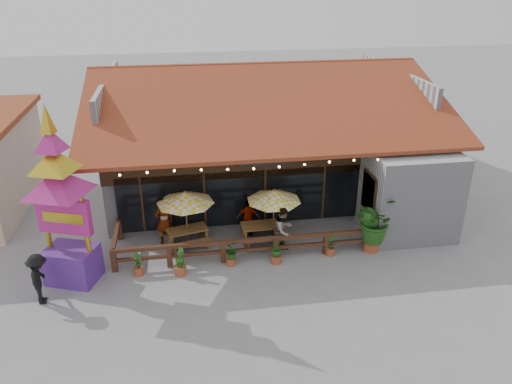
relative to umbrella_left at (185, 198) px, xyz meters
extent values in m
plane|color=gray|center=(3.78, -0.96, -2.10)|extent=(100.00, 100.00, 0.00)
cube|color=#B5B5BA|center=(3.78, 6.04, -0.10)|extent=(14.00, 10.00, 4.00)
cube|color=#3B2513|center=(2.28, 0.96, 1.10)|extent=(11.00, 0.16, 1.60)
cube|color=black|center=(2.28, 0.94, -0.60)|extent=(10.00, 0.12, 2.40)
cube|color=#EB9F69|center=(2.28, 1.14, -0.60)|extent=(9.80, 0.05, 2.20)
cube|color=#B5B5BA|center=(9.03, -0.31, -0.30)|extent=(3.50, 2.70, 3.60)
cube|color=#B01C25|center=(7.22, -0.46, -0.10)|extent=(0.06, 1.20, 1.50)
cube|color=#3B2513|center=(7.21, -0.46, -0.10)|extent=(0.04, 1.34, 1.64)
cube|color=brown|center=(3.78, 2.54, 2.80)|extent=(15.50, 7.05, 2.37)
cube|color=brown|center=(3.78, 9.54, 2.80)|extent=(15.50, 7.05, 2.37)
cube|color=brown|center=(3.78, 6.04, 3.92)|extent=(15.50, 0.30, 0.12)
cube|color=#B5B5BA|center=(-3.22, 6.04, 2.60)|extent=(0.20, 9.00, 1.80)
cube|color=#B5B5BA|center=(10.78, 6.04, 2.60)|extent=(0.20, 9.00, 1.80)
cube|color=black|center=(3.28, 0.84, 1.10)|extent=(2.20, 0.10, 0.55)
cube|color=silver|center=(3.28, 0.78, 1.10)|extent=(1.80, 0.02, 0.25)
cube|color=#3B2513|center=(-1.72, 0.90, -0.60)|extent=(0.08, 0.08, 2.40)
cube|color=#3B2513|center=(0.78, 0.90, -0.60)|extent=(0.08, 0.08, 2.40)
cube|color=#3B2513|center=(3.28, 0.90, -0.60)|extent=(0.08, 0.08, 2.40)
cube|color=#3B2513|center=(5.78, 0.90, -0.60)|extent=(0.08, 0.08, 2.40)
sphere|color=#E6D07E|center=(-2.22, -0.88, 1.45)|extent=(0.09, 0.09, 0.09)
sphere|color=#E6D07E|center=(-1.27, -0.88, 1.49)|extent=(0.09, 0.09, 0.09)
sphere|color=#E6D07E|center=(-0.32, -0.88, 1.50)|extent=(0.09, 0.09, 0.09)
sphere|color=#E6D07E|center=(0.63, -0.88, 1.48)|extent=(0.09, 0.09, 0.09)
sphere|color=#E6D07E|center=(1.58, -0.88, 1.43)|extent=(0.09, 0.09, 0.09)
sphere|color=#E6D07E|center=(2.53, -0.88, 1.41)|extent=(0.09, 0.09, 0.09)
sphere|color=#E6D07E|center=(3.48, -0.88, 1.42)|extent=(0.09, 0.09, 0.09)
sphere|color=#E6D07E|center=(4.43, -0.88, 1.46)|extent=(0.09, 0.09, 0.09)
sphere|color=#E6D07E|center=(5.38, -0.88, 1.49)|extent=(0.09, 0.09, 0.09)
sphere|color=#E6D07E|center=(6.33, -0.88, 1.50)|extent=(0.09, 0.09, 0.09)
sphere|color=#E6D07E|center=(7.28, -0.88, 1.47)|extent=(0.09, 0.09, 0.09)
cube|color=#4B2A1B|center=(-2.72, -1.46, -1.65)|extent=(0.20, 0.20, 0.90)
cube|color=#4B2A1B|center=(-0.72, -1.46, -1.65)|extent=(0.20, 0.20, 0.90)
cube|color=#4B2A1B|center=(1.28, -1.46, -1.65)|extent=(0.20, 0.20, 0.90)
cube|color=#4B2A1B|center=(3.28, -1.46, -1.65)|extent=(0.20, 0.20, 0.90)
cube|color=#4B2A1B|center=(5.28, -1.46, -1.65)|extent=(0.20, 0.20, 0.90)
cube|color=#4B2A1B|center=(7.08, -1.46, -1.65)|extent=(0.20, 0.20, 0.90)
cube|color=#4B2A1B|center=(2.18, -1.46, -1.25)|extent=(9.80, 0.16, 0.14)
cube|color=#4B2A1B|center=(2.18, -1.46, -1.65)|extent=(9.80, 0.12, 0.12)
cube|color=#4B2A1B|center=(-2.72, -0.21, -1.25)|extent=(0.16, 2.50, 0.14)
cube|color=#4B2A1B|center=(-2.72, 0.94, -1.65)|extent=(0.20, 0.20, 0.90)
cylinder|color=brown|center=(0.00, 0.00, -0.97)|extent=(0.06, 0.06, 2.26)
cone|color=yellow|center=(0.00, 0.00, 0.01)|extent=(2.57, 2.57, 0.44)
sphere|color=brown|center=(0.00, 0.00, 0.26)|extent=(0.10, 0.10, 0.10)
cylinder|color=black|center=(0.00, 0.00, -2.07)|extent=(0.43, 0.43, 0.06)
cylinder|color=brown|center=(3.44, -0.19, -1.01)|extent=(0.06, 0.06, 2.18)
cone|color=yellow|center=(3.44, -0.19, -0.06)|extent=(2.88, 2.88, 0.43)
sphere|color=brown|center=(3.44, -0.19, 0.18)|extent=(0.09, 0.09, 0.09)
cylinder|color=black|center=(3.44, -0.19, -2.07)|extent=(0.42, 0.42, 0.06)
cube|color=brown|center=(-0.01, -0.03, -1.36)|extent=(1.71, 1.09, 0.06)
cube|color=brown|center=(-0.68, -0.19, -1.73)|extent=(0.24, 0.69, 0.73)
cube|color=brown|center=(0.66, 0.14, -1.73)|extent=(0.24, 0.69, 0.73)
cube|color=brown|center=(0.12, -0.55, -1.66)|extent=(1.60, 0.64, 0.05)
cube|color=brown|center=(-0.14, 0.50, -1.66)|extent=(1.60, 0.64, 0.05)
cube|color=brown|center=(3.02, -0.27, -1.28)|extent=(1.78, 0.87, 0.07)
cube|color=brown|center=(2.25, -0.29, -1.69)|extent=(0.11, 0.77, 0.81)
cube|color=brown|center=(3.78, -0.25, -1.69)|extent=(0.11, 0.77, 0.81)
cube|color=brown|center=(3.03, -0.87, -1.61)|extent=(1.76, 0.36, 0.05)
cube|color=brown|center=(3.00, 0.34, -1.61)|extent=(1.76, 0.36, 0.05)
cube|color=#53258A|center=(-4.08, -1.77, -1.46)|extent=(2.03, 1.78, 1.27)
cube|color=#AD1F78|center=(-4.08, -1.77, 0.45)|extent=(1.88, 0.91, 1.27)
cube|color=gold|center=(-4.08, -1.92, 0.45)|extent=(1.40, 0.55, 0.37)
cylinder|color=gold|center=(-4.82, -1.77, 0.24)|extent=(0.17, 0.17, 2.12)
cylinder|color=gold|center=(-3.34, -1.77, 0.24)|extent=(0.17, 0.17, 2.12)
pyramid|color=#AD1F78|center=(-4.08, -1.77, 2.15)|extent=(3.27, 3.27, 0.85)
pyramid|color=gold|center=(-4.08, -1.77, 2.84)|extent=(2.32, 2.32, 0.74)
pyramid|color=#AD1F78|center=(-4.08, -1.77, 3.53)|extent=(1.50, 1.50, 0.74)
pyramid|color=gold|center=(-4.08, -1.77, 4.32)|extent=(0.68, 0.68, 0.95)
cylinder|color=#964329|center=(7.11, -1.49, -1.87)|extent=(0.61, 0.61, 0.45)
imported|color=#235719|center=(7.11, -1.49, -0.74)|extent=(2.05, 2.13, 1.82)
sphere|color=#235719|center=(7.26, -1.60, -1.08)|extent=(0.61, 0.61, 0.61)
sphere|color=#235719|center=(6.99, -1.35, -0.88)|extent=(0.53, 0.53, 0.53)
imported|color=#3B2513|center=(-0.88, 0.35, -1.11)|extent=(0.81, 0.63, 1.97)
imported|color=#3B2513|center=(3.67, -1.07, -1.14)|extent=(1.17, 1.15, 1.91)
imported|color=#3B2513|center=(2.52, 0.45, -1.29)|extent=(1.00, 0.57, 1.60)
imported|color=black|center=(-4.89, -2.96, -1.19)|extent=(0.81, 1.24, 1.80)
cylinder|color=#964329|center=(-1.83, -1.82, -1.95)|extent=(0.37, 0.37, 0.29)
imported|color=#235719|center=(-1.83, -1.82, -1.50)|extent=(0.33, 0.23, 0.61)
cylinder|color=#964329|center=(-0.34, -2.04, -1.92)|extent=(0.43, 0.43, 0.35)
imported|color=#235719|center=(-0.34, -2.04, -1.39)|extent=(0.32, 0.40, 0.72)
cylinder|color=#964329|center=(1.54, -1.70, -1.95)|extent=(0.35, 0.35, 0.28)
imported|color=#235719|center=(1.54, -1.70, -1.52)|extent=(0.68, 0.69, 0.58)
cylinder|color=#964329|center=(3.24, -1.83, -1.94)|extent=(0.38, 0.38, 0.31)
imported|color=#235719|center=(3.24, -1.83, -1.47)|extent=(0.46, 0.46, 0.63)
cylinder|color=#964329|center=(5.43, -1.59, -1.96)|extent=(0.35, 0.35, 0.28)
imported|color=#235719|center=(5.43, -1.59, -1.53)|extent=(0.32, 0.36, 0.57)
camera|label=1|loc=(0.00, -17.54, 8.15)|focal=35.00mm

